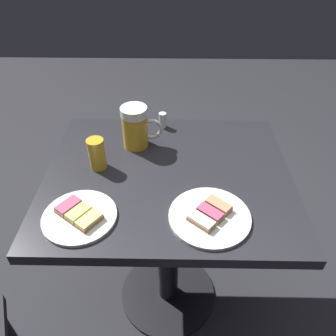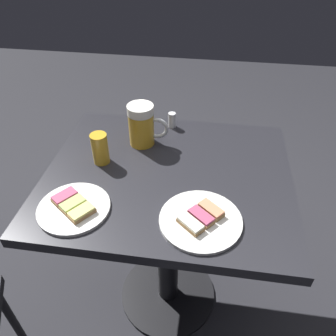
{
  "view_description": "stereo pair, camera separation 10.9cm",
  "coord_description": "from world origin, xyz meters",
  "px_view_note": "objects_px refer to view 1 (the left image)",
  "views": [
    {
      "loc": [
        -0.85,
        -0.02,
        1.47
      ],
      "look_at": [
        0.0,
        0.0,
        0.78
      ],
      "focal_mm": 35.36,
      "sensor_mm": 36.0,
      "label": 1
    },
    {
      "loc": [
        -0.84,
        -0.12,
        1.47
      ],
      "look_at": [
        0.0,
        0.0,
        0.78
      ],
      "focal_mm": 35.36,
      "sensor_mm": 36.0,
      "label": 2
    }
  ],
  "objects_px": {
    "plate_near": "(210,216)",
    "salt_shaker": "(163,120)",
    "beer_glass_small": "(97,154)",
    "plate_far": "(79,216)",
    "beer_mug": "(136,127)"
  },
  "relations": [
    {
      "from": "salt_shaker",
      "to": "plate_far",
      "type": "bearing_deg",
      "value": 155.67
    },
    {
      "from": "plate_far",
      "to": "salt_shaker",
      "type": "distance_m",
      "value": 0.54
    },
    {
      "from": "plate_near",
      "to": "beer_glass_small",
      "type": "distance_m",
      "value": 0.43
    },
    {
      "from": "plate_near",
      "to": "plate_far",
      "type": "height_order",
      "value": "same"
    },
    {
      "from": "plate_far",
      "to": "salt_shaker",
      "type": "relative_size",
      "value": 3.46
    },
    {
      "from": "plate_far",
      "to": "salt_shaker",
      "type": "height_order",
      "value": "salt_shaker"
    },
    {
      "from": "plate_near",
      "to": "beer_glass_small",
      "type": "relative_size",
      "value": 2.14
    },
    {
      "from": "plate_far",
      "to": "beer_glass_small",
      "type": "distance_m",
      "value": 0.24
    },
    {
      "from": "beer_glass_small",
      "to": "salt_shaker",
      "type": "relative_size",
      "value": 1.79
    },
    {
      "from": "beer_glass_small",
      "to": "salt_shaker",
      "type": "distance_m",
      "value": 0.33
    },
    {
      "from": "plate_near",
      "to": "beer_mug",
      "type": "bearing_deg",
      "value": 33.87
    },
    {
      "from": "plate_near",
      "to": "salt_shaker",
      "type": "xyz_separation_m",
      "value": [
        0.49,
        0.15,
        0.02
      ]
    },
    {
      "from": "beer_mug",
      "to": "beer_glass_small",
      "type": "bearing_deg",
      "value": 137.88
    },
    {
      "from": "beer_mug",
      "to": "salt_shaker",
      "type": "relative_size",
      "value": 2.53
    },
    {
      "from": "plate_near",
      "to": "beer_mug",
      "type": "height_order",
      "value": "beer_mug"
    }
  ]
}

